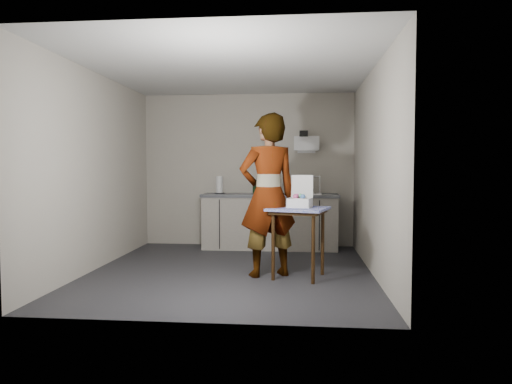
# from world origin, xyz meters

# --- Properties ---
(ground) EXTENTS (4.00, 4.00, 0.00)m
(ground) POSITION_xyz_m (0.00, 0.00, 0.00)
(ground) COLOR #2D2D32
(ground) RESTS_ON ground
(wall_back) EXTENTS (3.60, 0.02, 2.60)m
(wall_back) POSITION_xyz_m (0.00, 1.99, 1.30)
(wall_back) COLOR beige
(wall_back) RESTS_ON ground
(wall_right) EXTENTS (0.02, 4.00, 2.60)m
(wall_right) POSITION_xyz_m (1.79, 0.00, 1.30)
(wall_right) COLOR beige
(wall_right) RESTS_ON ground
(wall_left) EXTENTS (0.02, 4.00, 2.60)m
(wall_left) POSITION_xyz_m (-1.79, 0.00, 1.30)
(wall_left) COLOR beige
(wall_left) RESTS_ON ground
(ceiling) EXTENTS (3.60, 4.00, 0.01)m
(ceiling) POSITION_xyz_m (0.00, 0.00, 2.60)
(ceiling) COLOR white
(ceiling) RESTS_ON wall_back
(kitchen_counter) EXTENTS (2.24, 0.62, 0.91)m
(kitchen_counter) POSITION_xyz_m (0.40, 1.70, 0.43)
(kitchen_counter) COLOR black
(kitchen_counter) RESTS_ON ground
(wall_shelf) EXTENTS (0.42, 0.18, 0.37)m
(wall_shelf) POSITION_xyz_m (1.00, 1.92, 1.75)
(wall_shelf) COLOR white
(wall_shelf) RESTS_ON ground
(side_table) EXTENTS (0.82, 0.82, 0.86)m
(side_table) POSITION_xyz_m (0.87, -0.27, 0.75)
(side_table) COLOR #331C0B
(side_table) RESTS_ON ground
(standing_man) EXTENTS (0.87, 0.74, 2.01)m
(standing_man) POSITION_xyz_m (0.49, -0.22, 1.00)
(standing_man) COLOR #B2A593
(standing_man) RESTS_ON ground
(soap_bottle) EXTENTS (0.13, 0.13, 0.30)m
(soap_bottle) POSITION_xyz_m (0.22, 1.69, 1.06)
(soap_bottle) COLOR black
(soap_bottle) RESTS_ON kitchen_counter
(soda_can) EXTENTS (0.07, 0.07, 0.12)m
(soda_can) POSITION_xyz_m (0.29, 1.67, 0.97)
(soda_can) COLOR red
(soda_can) RESTS_ON kitchen_counter
(dark_bottle) EXTENTS (0.07, 0.07, 0.23)m
(dark_bottle) POSITION_xyz_m (0.14, 1.75, 1.03)
(dark_bottle) COLOR black
(dark_bottle) RESTS_ON kitchen_counter
(paper_towel) EXTENTS (0.16, 0.16, 0.29)m
(paper_towel) POSITION_xyz_m (-0.45, 1.70, 1.05)
(paper_towel) COLOR black
(paper_towel) RESTS_ON kitchen_counter
(dish_rack) EXTENTS (0.43, 0.33, 0.30)m
(dish_rack) POSITION_xyz_m (1.01, 1.67, 0.98)
(dish_rack) COLOR silver
(dish_rack) RESTS_ON kitchen_counter
(bakery_box) EXTENTS (0.33, 0.34, 0.39)m
(bakery_box) POSITION_xyz_m (0.88, -0.20, 0.95)
(bakery_box) COLOR white
(bakery_box) RESTS_ON side_table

